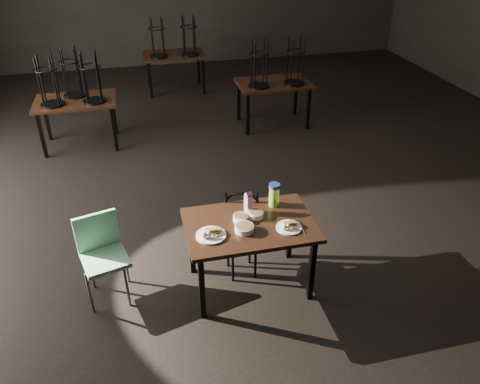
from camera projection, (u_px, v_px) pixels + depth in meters
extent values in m
plane|color=black|center=(268.00, 186.00, 6.35)|extent=(12.00, 12.00, 0.00)
cube|color=black|center=(250.00, 225.00, 4.33)|extent=(1.20, 0.80, 0.04)
cube|color=black|center=(202.00, 288.00, 4.16)|extent=(0.05, 0.05, 0.71)
cube|color=black|center=(312.00, 270.00, 4.37)|extent=(0.05, 0.05, 0.71)
cube|color=black|center=(192.00, 244.00, 4.69)|extent=(0.05, 0.05, 0.71)
cube|color=black|center=(290.00, 230.00, 4.90)|extent=(0.05, 0.05, 0.71)
cylinder|color=white|center=(211.00, 235.00, 4.15)|extent=(0.27, 0.27, 0.02)
cube|color=#996136|center=(210.00, 227.00, 4.16)|extent=(0.10, 0.10, 0.05)
cube|color=#996136|center=(214.00, 227.00, 4.17)|extent=(0.11, 0.11, 0.03)
ellipsoid|color=white|center=(204.00, 235.00, 4.09)|extent=(0.05, 0.05, 0.06)
ellipsoid|color=white|center=(209.00, 235.00, 4.09)|extent=(0.05, 0.05, 0.06)
cylinder|color=white|center=(289.00, 228.00, 4.25)|extent=(0.24, 0.24, 0.01)
cube|color=#996136|center=(288.00, 221.00, 4.26)|extent=(0.08, 0.08, 0.04)
cube|color=#996136|center=(291.00, 220.00, 4.27)|extent=(0.10, 0.10, 0.03)
ellipsoid|color=white|center=(284.00, 227.00, 4.20)|extent=(0.05, 0.05, 0.06)
ellipsoid|color=white|center=(288.00, 227.00, 4.20)|extent=(0.05, 0.05, 0.06)
cylinder|color=white|center=(241.00, 218.00, 4.35)|extent=(0.14, 0.14, 0.05)
cylinder|color=brown|center=(241.00, 216.00, 4.34)|extent=(0.12, 0.12, 0.01)
cylinder|color=white|center=(256.00, 215.00, 4.39)|extent=(0.14, 0.14, 0.06)
cylinder|color=brown|center=(256.00, 213.00, 4.38)|extent=(0.12, 0.12, 0.01)
cylinder|color=white|center=(244.00, 228.00, 4.20)|extent=(0.17, 0.17, 0.06)
cylinder|color=brown|center=(244.00, 227.00, 4.19)|extent=(0.15, 0.15, 0.01)
cube|color=#971B73|center=(248.00, 204.00, 4.43)|extent=(0.07, 0.07, 0.19)
cube|color=#971B73|center=(248.00, 194.00, 4.37)|extent=(0.07, 0.07, 0.06)
cylinder|color=#B0EE46|center=(274.00, 196.00, 4.52)|extent=(0.13, 0.13, 0.21)
cylinder|color=navy|center=(274.00, 186.00, 4.46)|extent=(0.14, 0.14, 0.03)
ellipsoid|color=silver|center=(298.00, 222.00, 4.33)|extent=(0.04, 0.06, 0.01)
cube|color=silver|center=(302.00, 229.00, 4.24)|extent=(0.01, 0.14, 0.00)
cylinder|color=black|center=(241.00, 236.00, 4.63)|extent=(0.41, 0.41, 0.03)
torus|color=black|center=(242.00, 209.00, 4.67)|extent=(0.39, 0.12, 0.40)
cylinder|color=black|center=(250.00, 245.00, 4.87)|extent=(0.03, 0.03, 0.46)
cylinder|color=black|center=(228.00, 249.00, 4.83)|extent=(0.03, 0.03, 0.46)
cylinder|color=black|center=(233.00, 263.00, 4.64)|extent=(0.03, 0.03, 0.46)
cylinder|color=black|center=(255.00, 259.00, 4.68)|extent=(0.03, 0.03, 0.46)
cube|color=#7DC399|center=(105.00, 259.00, 4.33)|extent=(0.49, 0.49, 0.04)
cube|color=#7DC399|center=(97.00, 231.00, 4.35)|extent=(0.39, 0.13, 0.38)
cylinder|color=slate|center=(90.00, 293.00, 4.28)|extent=(0.03, 0.03, 0.46)
cylinder|color=slate|center=(127.00, 287.00, 4.35)|extent=(0.03, 0.03, 0.46)
cylinder|color=slate|center=(91.00, 269.00, 4.56)|extent=(0.03, 0.03, 0.46)
cylinder|color=slate|center=(126.00, 264.00, 4.62)|extent=(0.03, 0.03, 0.46)
cube|color=black|center=(75.00, 101.00, 7.05)|extent=(1.20, 0.80, 0.04)
cube|color=black|center=(42.00, 136.00, 6.88)|extent=(0.05, 0.05, 0.71)
cube|color=black|center=(114.00, 129.00, 7.08)|extent=(0.05, 0.05, 0.71)
cube|color=black|center=(47.00, 119.00, 7.41)|extent=(0.05, 0.05, 0.71)
cube|color=black|center=(114.00, 114.00, 7.61)|extent=(0.05, 0.05, 0.71)
cylinder|color=black|center=(53.00, 104.00, 6.84)|extent=(0.34, 0.34, 0.03)
torus|color=black|center=(45.00, 71.00, 6.58)|extent=(0.32, 0.32, 0.02)
cylinder|color=black|center=(55.00, 77.00, 6.75)|extent=(0.03, 0.03, 0.70)
cylinder|color=black|center=(41.00, 78.00, 6.71)|extent=(0.03, 0.03, 0.70)
cylinder|color=black|center=(39.00, 83.00, 6.55)|extent=(0.03, 0.03, 0.70)
cylinder|color=black|center=(54.00, 82.00, 6.59)|extent=(0.03, 0.03, 0.70)
cylinder|color=black|center=(95.00, 101.00, 6.96)|extent=(0.34, 0.34, 0.03)
torus|color=black|center=(89.00, 68.00, 6.70)|extent=(0.32, 0.32, 0.02)
cylinder|color=black|center=(98.00, 74.00, 6.87)|extent=(0.03, 0.03, 0.70)
cylinder|color=black|center=(84.00, 75.00, 6.83)|extent=(0.03, 0.03, 0.70)
cylinder|color=black|center=(84.00, 79.00, 6.67)|extent=(0.03, 0.03, 0.70)
cylinder|color=black|center=(98.00, 78.00, 6.71)|extent=(0.03, 0.03, 0.70)
cylinder|color=black|center=(76.00, 95.00, 7.18)|extent=(0.34, 0.34, 0.03)
torus|color=black|center=(69.00, 62.00, 6.91)|extent=(0.32, 0.32, 0.02)
cylinder|color=black|center=(78.00, 69.00, 7.09)|extent=(0.03, 0.03, 0.70)
cylinder|color=black|center=(65.00, 70.00, 7.05)|extent=(0.03, 0.03, 0.70)
cylinder|color=black|center=(64.00, 74.00, 6.88)|extent=(0.03, 0.03, 0.70)
cylinder|color=black|center=(78.00, 73.00, 6.92)|extent=(0.03, 0.03, 0.70)
cube|color=black|center=(274.00, 83.00, 7.74)|extent=(1.20, 0.80, 0.04)
cube|color=black|center=(248.00, 115.00, 7.57)|extent=(0.05, 0.05, 0.71)
cube|color=black|center=(308.00, 109.00, 7.77)|extent=(0.05, 0.05, 0.71)
cube|color=black|center=(239.00, 101.00, 8.10)|extent=(0.05, 0.05, 0.71)
cube|color=black|center=(296.00, 96.00, 8.30)|extent=(0.05, 0.05, 0.71)
cylinder|color=black|center=(259.00, 86.00, 7.54)|extent=(0.34, 0.34, 0.03)
torus|color=black|center=(259.00, 55.00, 7.27)|extent=(0.32, 0.32, 0.02)
cylinder|color=black|center=(264.00, 61.00, 7.45)|extent=(0.03, 0.03, 0.70)
cylinder|color=black|center=(252.00, 62.00, 7.41)|extent=(0.03, 0.03, 0.70)
cylinder|color=black|center=(255.00, 65.00, 7.24)|extent=(0.03, 0.03, 0.70)
cylinder|color=black|center=(267.00, 65.00, 7.28)|extent=(0.03, 0.03, 0.70)
cylinder|color=black|center=(294.00, 83.00, 7.65)|extent=(0.34, 0.34, 0.03)
torus|color=black|center=(296.00, 52.00, 7.39)|extent=(0.32, 0.32, 0.02)
cylinder|color=black|center=(299.00, 59.00, 7.56)|extent=(0.03, 0.03, 0.70)
cylinder|color=black|center=(288.00, 59.00, 7.52)|extent=(0.03, 0.03, 0.70)
cylinder|color=black|center=(292.00, 63.00, 7.36)|extent=(0.03, 0.03, 0.70)
cylinder|color=black|center=(303.00, 62.00, 7.40)|extent=(0.03, 0.03, 0.70)
cube|color=black|center=(174.00, 55.00, 9.20)|extent=(1.20, 0.80, 0.04)
cube|color=black|center=(150.00, 80.00, 9.03)|extent=(0.05, 0.05, 0.71)
cube|color=black|center=(204.00, 77.00, 9.23)|extent=(0.05, 0.05, 0.71)
cube|color=black|center=(148.00, 71.00, 9.56)|extent=(0.05, 0.05, 0.71)
cube|color=black|center=(198.00, 67.00, 9.76)|extent=(0.05, 0.05, 0.71)
cylinder|color=black|center=(159.00, 56.00, 9.00)|extent=(0.34, 0.34, 0.03)
torus|color=black|center=(157.00, 29.00, 8.73)|extent=(0.32, 0.32, 0.02)
cylinder|color=black|center=(162.00, 35.00, 8.91)|extent=(0.03, 0.03, 0.70)
cylinder|color=black|center=(152.00, 36.00, 8.87)|extent=(0.03, 0.03, 0.70)
cylinder|color=black|center=(153.00, 38.00, 8.70)|extent=(0.03, 0.03, 0.70)
cylinder|color=black|center=(163.00, 38.00, 8.74)|extent=(0.03, 0.03, 0.70)
cylinder|color=black|center=(190.00, 54.00, 9.11)|extent=(0.34, 0.34, 0.03)
torus|color=black|center=(189.00, 28.00, 8.85)|extent=(0.32, 0.32, 0.02)
cylinder|color=black|center=(193.00, 33.00, 9.02)|extent=(0.03, 0.03, 0.70)
cylinder|color=black|center=(183.00, 34.00, 8.99)|extent=(0.03, 0.03, 0.70)
cylinder|color=black|center=(185.00, 36.00, 8.82)|extent=(0.03, 0.03, 0.70)
cylinder|color=black|center=(195.00, 36.00, 8.86)|extent=(0.03, 0.03, 0.70)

